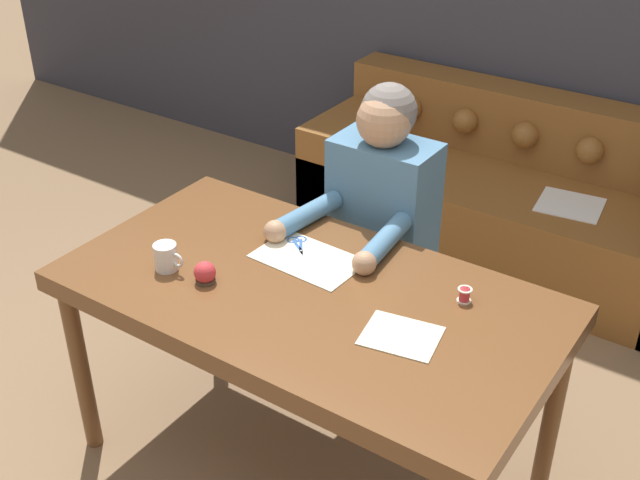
# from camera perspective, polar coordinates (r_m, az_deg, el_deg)

# --- Properties ---
(ground_plane) EXTENTS (16.00, 16.00, 0.00)m
(ground_plane) POSITION_cam_1_polar(r_m,az_deg,el_deg) (3.02, -3.68, -15.33)
(ground_plane) COLOR #846647
(dining_table) EXTENTS (1.56, 0.84, 0.77)m
(dining_table) POSITION_cam_1_polar(r_m,az_deg,el_deg) (2.54, -0.87, -4.81)
(dining_table) COLOR brown
(dining_table) RESTS_ON ground_plane
(couch) EXTENTS (1.99, 0.77, 0.79)m
(couch) POSITION_cam_1_polar(r_m,az_deg,el_deg) (4.09, 13.27, 2.70)
(couch) COLOR brown
(couch) RESTS_ON ground_plane
(person) EXTENTS (0.44, 0.60, 1.24)m
(person) POSITION_cam_1_polar(r_m,az_deg,el_deg) (3.03, 4.27, -0.09)
(person) COLOR #33281E
(person) RESTS_ON ground_plane
(pattern_paper_main) EXTENTS (0.36, 0.24, 0.00)m
(pattern_paper_main) POSITION_cam_1_polar(r_m,az_deg,el_deg) (2.64, -0.85, -1.35)
(pattern_paper_main) COLOR beige
(pattern_paper_main) RESTS_ON dining_table
(pattern_paper_offcut) EXTENTS (0.24, 0.21, 0.00)m
(pattern_paper_offcut) POSITION_cam_1_polar(r_m,az_deg,el_deg) (2.31, 5.78, -6.80)
(pattern_paper_offcut) COLOR beige
(pattern_paper_offcut) RESTS_ON dining_table
(scissors) EXTENTS (0.18, 0.18, 0.01)m
(scissors) POSITION_cam_1_polar(r_m,az_deg,el_deg) (2.70, -1.48, -0.47)
(scissors) COLOR silver
(scissors) RESTS_ON dining_table
(mug) EXTENTS (0.11, 0.08, 0.09)m
(mug) POSITION_cam_1_polar(r_m,az_deg,el_deg) (2.61, -10.87, -1.19)
(mug) COLOR silver
(mug) RESTS_ON dining_table
(thread_spool) EXTENTS (0.04, 0.04, 0.05)m
(thread_spool) POSITION_cam_1_polar(r_m,az_deg,el_deg) (2.47, 10.24, -3.87)
(thread_spool) COLOR red
(thread_spool) RESTS_ON dining_table
(pin_cushion) EXTENTS (0.07, 0.07, 0.07)m
(pin_cushion) POSITION_cam_1_polar(r_m,az_deg,el_deg) (2.53, -8.18, -2.35)
(pin_cushion) COLOR #4C3828
(pin_cushion) RESTS_ON dining_table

